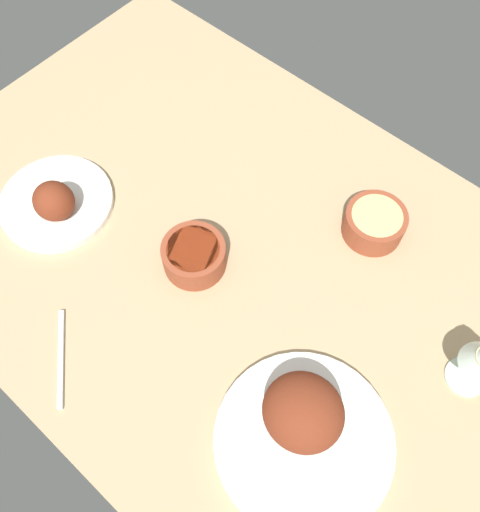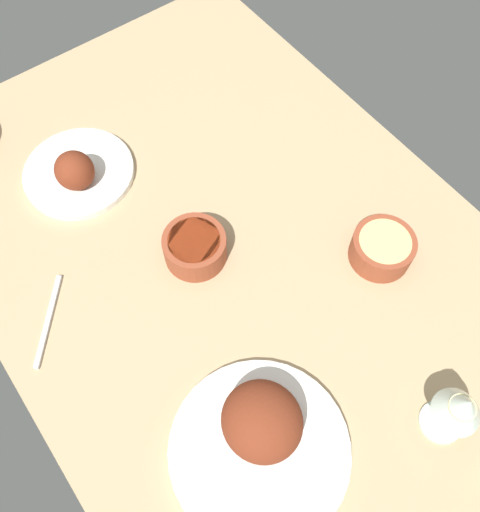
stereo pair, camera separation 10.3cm
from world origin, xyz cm
name	(u,v)px [view 1 (the left image)]	position (x,y,z in cm)	size (l,w,h in cm)	color
dining_table	(240,266)	(0.00, 0.00, 2.00)	(140.00, 90.00, 4.00)	tan
plate_far_side	(303,425)	(28.06, -16.94, 7.56)	(29.12, 29.12, 10.71)	white
plate_near_viewer	(55,202)	(-35.08, -14.95, 6.46)	(22.62, 22.62, 9.19)	white
bowl_sauce	(194,255)	(-6.08, -5.96, 7.18)	(11.88, 11.88, 5.86)	brown
bowl_potatoes	(374,223)	(15.02, 21.85, 7.14)	(11.75, 11.75, 5.77)	brown
fork_loose	(61,358)	(-10.75, -34.84, 4.40)	(17.71, 0.90, 0.80)	silver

